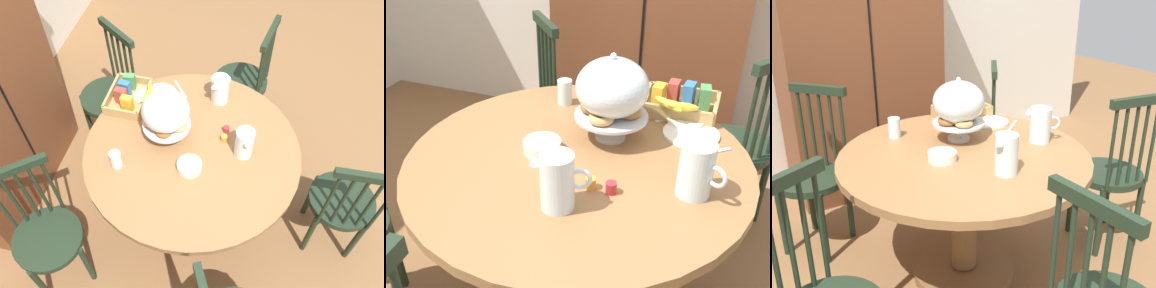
% 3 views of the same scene
% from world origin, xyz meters
% --- Properties ---
extents(ground_plane, '(10.00, 10.00, 0.00)m').
position_xyz_m(ground_plane, '(0.00, 0.00, 0.00)').
color(ground_plane, brown).
extents(dining_table, '(1.26, 1.26, 0.74)m').
position_xyz_m(dining_table, '(-0.06, 0.13, 0.54)').
color(dining_table, olive).
rests_on(dining_table, ground_plane).
extents(windsor_chair_by_cabinet, '(0.40, 0.40, 0.97)m').
position_xyz_m(windsor_chair_by_cabinet, '(-0.04, -0.80, 0.45)').
color(windsor_chair_by_cabinet, '#1E2D1E').
rests_on(windsor_chair_by_cabinet, ground_plane).
extents(windsor_chair_facing_door, '(0.41, 0.41, 0.97)m').
position_xyz_m(windsor_chair_facing_door, '(0.85, -0.06, 0.45)').
color(windsor_chair_facing_door, '#1E2D1E').
rests_on(windsor_chair_facing_door, ground_plane).
extents(windsor_chair_far_side, '(0.46, 0.46, 0.97)m').
position_xyz_m(windsor_chair_far_side, '(0.49, 0.87, 0.45)').
color(windsor_chair_far_side, '#1E2D1E').
rests_on(windsor_chair_far_side, ground_plane).
extents(windsor_chair_host_seat, '(0.47, 0.47, 0.97)m').
position_xyz_m(windsor_chair_host_seat, '(-0.64, 0.85, 0.45)').
color(windsor_chair_host_seat, '#1E2D1E').
rests_on(windsor_chair_host_seat, ground_plane).
extents(pastry_stand_with_dome, '(0.28, 0.28, 0.34)m').
position_xyz_m(pastry_stand_with_dome, '(0.01, 0.29, 0.94)').
color(pastry_stand_with_dome, silver).
rests_on(pastry_stand_with_dome, dining_table).
extents(orange_juice_pitcher, '(0.18, 0.11, 0.19)m').
position_xyz_m(orange_juice_pitcher, '(-0.01, -0.16, 0.83)').
color(orange_juice_pitcher, silver).
rests_on(orange_juice_pitcher, dining_table).
extents(milk_pitcher, '(0.18, 0.11, 0.19)m').
position_xyz_m(milk_pitcher, '(0.37, 0.05, 0.82)').
color(milk_pitcher, silver).
rests_on(milk_pitcher, dining_table).
extents(cereal_basket, '(0.32, 0.30, 0.12)m').
position_xyz_m(cereal_basket, '(0.23, 0.60, 0.79)').
color(cereal_basket, tan).
rests_on(cereal_basket, dining_table).
extents(china_plate_large, '(0.22, 0.22, 0.01)m').
position_xyz_m(china_plate_large, '(0.31, 0.42, 0.75)').
color(china_plate_large, white).
rests_on(china_plate_large, dining_table).
extents(china_plate_small, '(0.15, 0.15, 0.01)m').
position_xyz_m(china_plate_small, '(0.27, 0.50, 0.76)').
color(china_plate_small, white).
rests_on(china_plate_small, china_plate_large).
extents(cereal_bowl, '(0.14, 0.14, 0.04)m').
position_xyz_m(cereal_bowl, '(-0.19, 0.11, 0.76)').
color(cereal_bowl, white).
rests_on(cereal_bowl, dining_table).
extents(drinking_glass, '(0.06, 0.06, 0.11)m').
position_xyz_m(drinking_glass, '(-0.26, 0.51, 0.80)').
color(drinking_glass, silver).
rests_on(drinking_glass, dining_table).
extents(jam_jar_strawberry, '(0.04, 0.04, 0.04)m').
position_xyz_m(jam_jar_strawberry, '(0.12, -0.04, 0.76)').
color(jam_jar_strawberry, '#B7282D').
rests_on(jam_jar_strawberry, dining_table).
extents(jam_jar_apricot, '(0.04, 0.04, 0.04)m').
position_xyz_m(jam_jar_apricot, '(0.05, -0.04, 0.76)').
color(jam_jar_apricot, orange).
rests_on(jam_jar_apricot, dining_table).
extents(table_knife, '(0.14, 0.12, 0.01)m').
position_xyz_m(table_knife, '(0.22, 0.53, 0.74)').
color(table_knife, silver).
rests_on(table_knife, dining_table).
extents(dinner_fork, '(0.14, 0.12, 0.01)m').
position_xyz_m(dinner_fork, '(0.20, 0.55, 0.74)').
color(dinner_fork, silver).
rests_on(dinner_fork, dining_table).
extents(soup_spoon, '(0.14, 0.12, 0.01)m').
position_xyz_m(soup_spoon, '(0.40, 0.31, 0.74)').
color(soup_spoon, silver).
rests_on(soup_spoon, dining_table).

